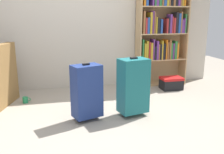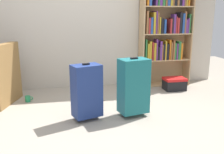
% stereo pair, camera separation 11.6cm
% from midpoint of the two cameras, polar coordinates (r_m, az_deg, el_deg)
% --- Properties ---
extents(ground_plane, '(8.56, 8.56, 0.00)m').
position_cam_midpoint_polar(ground_plane, '(3.21, -0.18, -10.25)').
color(ground_plane, '#9E9384').
extents(back_wall, '(4.89, 0.10, 2.60)m').
position_cam_midpoint_polar(back_wall, '(4.63, -4.49, 13.81)').
color(back_wall, beige).
rests_on(back_wall, ground).
extents(bookshelf, '(0.94, 0.31, 1.91)m').
position_cam_midpoint_polar(bookshelf, '(4.80, 12.62, 10.75)').
color(bookshelf, tan).
rests_on(bookshelf, ground).
extents(mug, '(0.12, 0.08, 0.10)m').
position_cam_midpoint_polar(mug, '(4.10, -17.71, -4.72)').
color(mug, '#1E7F4C').
rests_on(mug, ground).
extents(storage_box, '(0.38, 0.27, 0.22)m').
position_cam_midpoint_polar(storage_box, '(4.64, 14.62, -1.42)').
color(storage_box, black).
rests_on(storage_box, ground).
extents(suitcase_teal, '(0.41, 0.32, 0.79)m').
position_cam_midpoint_polar(suitcase_teal, '(3.31, 5.88, -2.05)').
color(suitcase_teal, '#19666B').
rests_on(suitcase_teal, ground).
extents(suitcase_navy_blue, '(0.41, 0.33, 0.74)m').
position_cam_midpoint_polar(suitcase_navy_blue, '(3.18, -4.71, -3.16)').
color(suitcase_navy_blue, navy).
rests_on(suitcase_navy_blue, ground).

